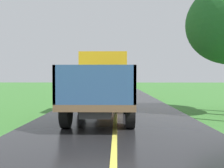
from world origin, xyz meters
TOP-DOWN VIEW (x-y plane):
  - banana_truck_near at (-0.56, 11.26)m, footprint 2.38×5.82m
  - banana_truck_far at (-0.50, 25.87)m, footprint 2.38×5.81m

SIDE VIEW (x-z plane):
  - banana_truck_far at x=-0.50m, z-range 0.07..2.87m
  - banana_truck_near at x=-0.56m, z-range 0.08..2.88m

